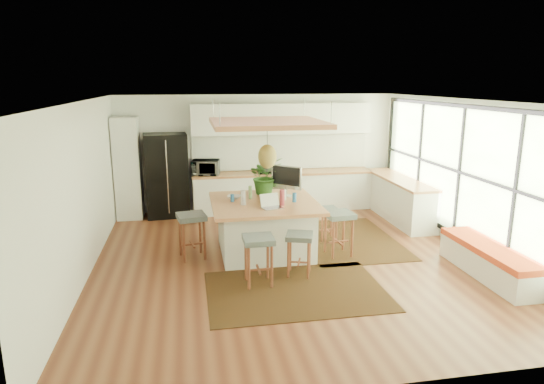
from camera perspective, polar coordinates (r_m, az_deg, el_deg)
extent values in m
plane|color=brown|center=(8.15, 2.03, -8.30)|extent=(7.00, 7.00, 0.00)
plane|color=white|center=(7.57, 2.20, 11.04)|extent=(7.00, 7.00, 0.00)
plane|color=white|center=(11.14, -1.74, 4.83)|extent=(6.50, 0.00, 6.50)
plane|color=white|center=(4.53, 11.69, -8.42)|extent=(6.50, 0.00, 6.50)
plane|color=white|center=(7.75, -22.08, 0.02)|extent=(0.00, 7.00, 7.00)
plane|color=white|center=(9.01, 22.76, 1.73)|extent=(0.00, 7.00, 7.00)
cube|color=white|center=(10.82, -17.13, 2.78)|extent=(0.55, 0.60, 2.25)
cube|color=white|center=(11.10, 1.35, 0.01)|extent=(4.20, 0.60, 0.88)
cube|color=#AD643D|center=(11.00, 1.36, 2.34)|extent=(4.24, 0.64, 0.05)
cube|color=white|center=(11.21, 1.06, 4.89)|extent=(4.20, 0.02, 0.80)
cube|color=white|center=(10.96, 1.25, 8.91)|extent=(4.20, 0.34, 0.70)
cube|color=white|center=(10.75, 15.17, -0.90)|extent=(0.60, 2.50, 0.88)
cube|color=#AD643D|center=(10.65, 15.32, 1.50)|extent=(0.64, 2.54, 0.05)
cube|color=black|center=(7.04, 2.92, -11.91)|extent=(2.60, 1.80, 0.01)
cube|color=black|center=(9.26, 9.12, -5.71)|extent=(1.80, 2.60, 0.01)
imported|color=#A5A5AA|center=(10.71, -8.09, 3.18)|extent=(0.66, 0.45, 0.41)
imported|color=#1E4C19|center=(8.79, -0.88, 1.52)|extent=(0.85, 0.89, 0.54)
imported|color=beige|center=(8.49, -4.62, -0.62)|extent=(0.31, 0.31, 0.06)
cylinder|color=#2F73BF|center=(8.27, -4.81, -0.53)|extent=(0.07, 0.07, 0.19)
cylinder|color=silver|center=(8.05, -3.58, -0.91)|extent=(0.07, 0.07, 0.19)
cylinder|color=#A83845|center=(8.00, 1.18, -0.97)|extent=(0.07, 0.07, 0.19)
cylinder|color=beige|center=(8.36, 1.38, -0.35)|extent=(0.07, 0.07, 0.19)
cylinder|color=#6B9056|center=(8.46, -2.55, -0.19)|extent=(0.07, 0.07, 0.19)
cylinder|color=#2F73BF|center=(8.24, 2.61, -0.55)|extent=(0.07, 0.07, 0.19)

